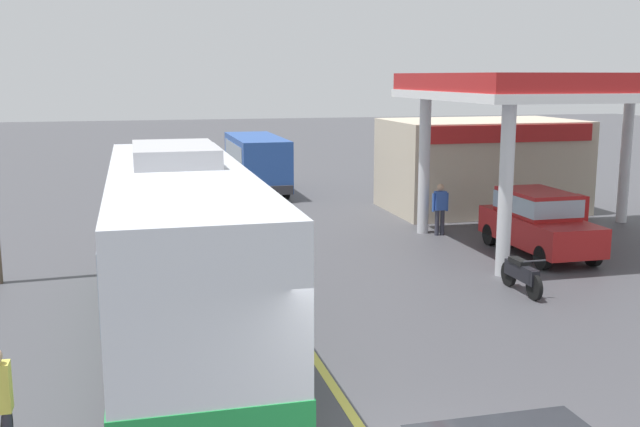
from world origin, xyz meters
TOP-DOWN VIEW (x-y plane):
  - ground at (0.00, 20.00)m, footprint 120.00×120.00m
  - lane_divider_stripe at (0.00, 15.00)m, footprint 0.16×50.00m
  - coach_bus_main at (-2.22, 6.00)m, footprint 2.60×11.04m
  - gas_station_roadside at (9.71, 15.72)m, footprint 9.10×11.95m
  - car_at_pump at (8.06, 10.67)m, footprint 1.70×4.20m
  - minibus_opposing_lane at (2.18, 23.91)m, footprint 2.04×6.13m
  - motorcycle_parked_forecourt at (5.69, 7.31)m, footprint 0.55×1.80m
  - pedestrian_near_pump at (6.39, 13.75)m, footprint 0.55×0.22m

SIDE VIEW (x-z plane):
  - ground at x=0.00m, z-range 0.00..0.00m
  - lane_divider_stripe at x=0.00m, z-range 0.00..0.01m
  - motorcycle_parked_forecourt at x=5.69m, z-range -0.02..0.90m
  - pedestrian_near_pump at x=6.39m, z-range 0.10..1.76m
  - car_at_pump at x=8.06m, z-range 0.10..1.92m
  - minibus_opposing_lane at x=2.18m, z-range 0.25..2.69m
  - coach_bus_main at x=-2.22m, z-range -0.12..3.56m
  - gas_station_roadside at x=9.71m, z-range 0.08..5.18m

